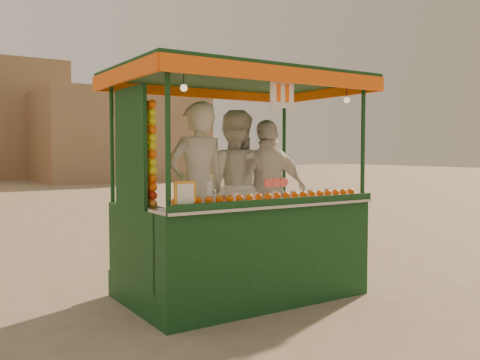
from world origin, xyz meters
TOP-DOWN VIEW (x-y plane):
  - ground at (0.00, 0.00)m, footprint 90.00×90.00m
  - building_right at (7.00, 24.00)m, footprint 9.00×6.00m
  - juice_cart at (-0.41, -0.14)m, footprint 2.79×1.80m
  - vendor_left at (-0.87, -0.00)m, footprint 0.70×0.47m
  - vendor_middle at (-0.23, 0.27)m, footprint 1.14×1.10m
  - vendor_right at (0.14, 0.05)m, footprint 1.07×0.55m

SIDE VIEW (x-z plane):
  - ground at x=0.00m, z-range 0.00..0.00m
  - juice_cart at x=-0.41m, z-range -0.45..2.08m
  - vendor_right at x=0.14m, z-range 0.29..2.03m
  - vendor_middle at x=-0.23m, z-range 0.29..2.14m
  - vendor_left at x=-0.87m, z-range 0.29..2.19m
  - building_right at x=7.00m, z-range 0.00..5.00m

